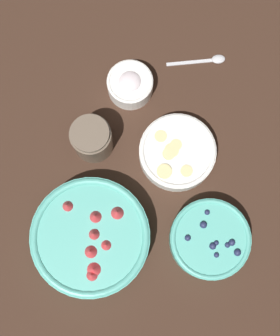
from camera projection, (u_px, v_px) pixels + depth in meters
ground_plane at (171, 198)px, 1.03m from camera, size 4.00×4.00×0.00m
bowl_strawberries at (91, 237)px, 0.98m from camera, size 0.25×0.25×0.09m
bowl_blueberries at (210, 239)px, 0.99m from camera, size 0.17×0.17×0.06m
bowl_bananas at (177, 152)px, 1.03m from camera, size 0.17×0.17×0.05m
bowl_cream at (130, 84)px, 1.05m from camera, size 0.10×0.10×0.06m
jar_chocolate at (92, 139)px, 1.01m from camera, size 0.09×0.09×0.09m
spoon at (207, 60)px, 1.09m from camera, size 0.04×0.14×0.01m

